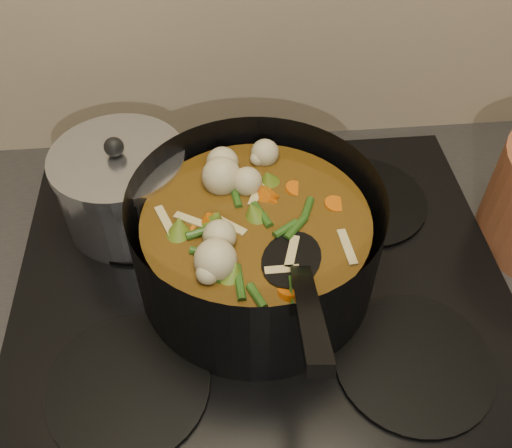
{
  "coord_description": "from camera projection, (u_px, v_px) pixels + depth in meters",
  "views": [
    {
      "loc": [
        -0.05,
        1.5,
        1.51
      ],
      "look_at": [
        -0.01,
        1.94,
        1.03
      ],
      "focal_mm": 40.0,
      "sensor_mm": 36.0,
      "label": 1
    }
  ],
  "objects": [
    {
      "name": "stovetop",
      "position": [
        262.0,
        286.0,
        0.73
      ],
      "size": [
        0.62,
        0.54,
        0.03
      ],
      "color": "black",
      "rests_on": "counter"
    },
    {
      "name": "counter",
      "position": [
        260.0,
        433.0,
        1.07
      ],
      "size": [
        2.64,
        0.64,
        0.91
      ],
      "color": "brown",
      "rests_on": "ground"
    },
    {
      "name": "saucepan",
      "position": [
        124.0,
        188.0,
        0.76
      ],
      "size": [
        0.17,
        0.17,
        0.14
      ],
      "rotation": [
        0.0,
        0.0,
        0.43
      ],
      "color": "silver",
      "rests_on": "stovetop"
    },
    {
      "name": "stockpot",
      "position": [
        256.0,
        243.0,
        0.68
      ],
      "size": [
        0.36,
        0.43,
        0.21
      ],
      "rotation": [
        0.0,
        0.0,
        -0.28
      ],
      "color": "black",
      "rests_on": "stovetop"
    }
  ]
}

